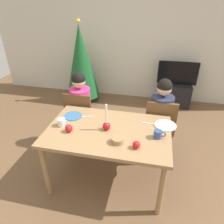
{
  "coord_description": "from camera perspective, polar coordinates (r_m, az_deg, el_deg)",
  "views": [
    {
      "loc": [
        0.45,
        -1.87,
        2.09
      ],
      "look_at": [
        0.0,
        0.2,
        0.87
      ],
      "focal_mm": 32.98,
      "sensor_mm": 36.0,
      "label": 1
    }
  ],
  "objects": [
    {
      "name": "ground_plane",
      "position": [
        2.84,
        -0.9,
        -17.46
      ],
      "size": [
        7.68,
        7.68,
        0.0
      ],
      "primitive_type": "plane",
      "color": "brown"
    },
    {
      "name": "back_wall",
      "position": [
        4.57,
        6.85,
        19.68
      ],
      "size": [
        6.4,
        0.1,
        2.6
      ],
      "primitive_type": "cube",
      "color": "beige",
      "rests_on": "ground"
    },
    {
      "name": "dining_table",
      "position": [
        2.39,
        -1.03,
        -6.56
      ],
      "size": [
        1.4,
        0.9,
        0.75
      ],
      "color": "#99754C",
      "rests_on": "ground"
    },
    {
      "name": "chair_left",
      "position": [
        3.11,
        -8.66,
        -0.97
      ],
      "size": [
        0.4,
        0.4,
        0.9
      ],
      "color": "brown",
      "rests_on": "ground"
    },
    {
      "name": "chair_right",
      "position": [
        2.94,
        13.05,
        -3.42
      ],
      "size": [
        0.4,
        0.4,
        0.9
      ],
      "color": "brown",
      "rests_on": "ground"
    },
    {
      "name": "person_left_child",
      "position": [
        3.11,
        -8.54,
        0.24
      ],
      "size": [
        0.3,
        0.3,
        1.17
      ],
      "color": "#33384C",
      "rests_on": "ground"
    },
    {
      "name": "person_right_child",
      "position": [
        2.94,
        13.19,
        -2.14
      ],
      "size": [
        0.3,
        0.3,
        1.17
      ],
      "color": "#33384C",
      "rests_on": "ground"
    },
    {
      "name": "tv_stand",
      "position": [
        4.59,
        16.85,
        4.72
      ],
      "size": [
        0.64,
        0.4,
        0.48
      ],
      "primitive_type": "cube",
      "color": "black",
      "rests_on": "ground"
    },
    {
      "name": "tv",
      "position": [
        4.42,
        17.74,
        10.24
      ],
      "size": [
        0.79,
        0.05,
        0.46
      ],
      "color": "black",
      "rests_on": "tv_stand"
    },
    {
      "name": "christmas_tree",
      "position": [
        4.41,
        -8.55,
        13.59
      ],
      "size": [
        0.7,
        0.7,
        1.7
      ],
      "color": "brown",
      "rests_on": "ground"
    },
    {
      "name": "candle_centerpiece",
      "position": [
        2.31,
        -1.53,
        -3.48
      ],
      "size": [
        0.09,
        0.09,
        0.32
      ],
      "color": "red",
      "rests_on": "dining_table"
    },
    {
      "name": "plate_left",
      "position": [
        2.64,
        -10.8,
        -1.09
      ],
      "size": [
        0.23,
        0.23,
        0.01
      ],
      "primitive_type": "cylinder",
      "color": "teal",
      "rests_on": "dining_table"
    },
    {
      "name": "plate_right",
      "position": [
        2.49,
        14.59,
        -3.59
      ],
      "size": [
        0.25,
        0.25,
        0.01
      ],
      "primitive_type": "cylinder",
      "color": "silver",
      "rests_on": "dining_table"
    },
    {
      "name": "mug_left",
      "position": [
        2.46,
        -13.73,
        -2.8
      ],
      "size": [
        0.13,
        0.09,
        0.09
      ],
      "color": "white",
      "rests_on": "dining_table"
    },
    {
      "name": "mug_right",
      "position": [
        2.25,
        12.63,
        -6.0
      ],
      "size": [
        0.13,
        0.09,
        0.09
      ],
      "color": "#33477F",
      "rests_on": "dining_table"
    },
    {
      "name": "fork_left",
      "position": [
        2.6,
        -7.25,
        -1.27
      ],
      "size": [
        0.18,
        0.06,
        0.01
      ],
      "primitive_type": "cube",
      "rotation": [
        0.0,
        0.0,
        0.28
      ],
      "color": "silver",
      "rests_on": "dining_table"
    },
    {
      "name": "fork_right",
      "position": [
        2.48,
        10.47,
        -3.18
      ],
      "size": [
        0.18,
        0.02,
        0.01
      ],
      "primitive_type": "cube",
      "rotation": [
        0.0,
        0.0,
        -0.02
      ],
      "color": "silver",
      "rests_on": "dining_table"
    },
    {
      "name": "bowl_walnuts",
      "position": [
        2.14,
        1.52,
        -7.86
      ],
      "size": [
        0.12,
        0.12,
        0.06
      ],
      "primitive_type": "cylinder",
      "color": "#99754C",
      "rests_on": "dining_table"
    },
    {
      "name": "apple_near_candle",
      "position": [
        2.08,
        6.78,
        -9.0
      ],
      "size": [
        0.08,
        0.08,
        0.08
      ],
      "primitive_type": "sphere",
      "color": "red",
      "rests_on": "dining_table"
    },
    {
      "name": "apple_by_left_plate",
      "position": [
        2.34,
        -11.87,
        -4.43
      ],
      "size": [
        0.09,
        0.09,
        0.09
      ],
      "primitive_type": "sphere",
      "color": "#AF1C20",
      "rests_on": "dining_table"
    }
  ]
}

